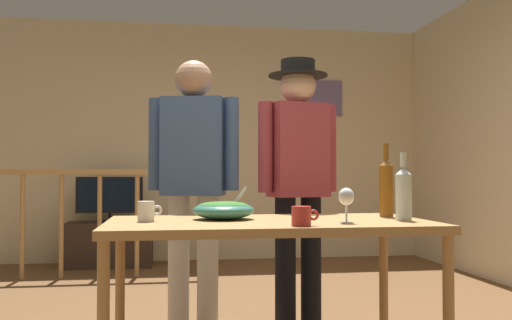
{
  "coord_description": "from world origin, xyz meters",
  "views": [
    {
      "loc": [
        -0.5,
        -3.35,
        0.97
      ],
      "look_at": [
        -0.03,
        -0.25,
        1.05
      ],
      "focal_mm": 39.77,
      "sensor_mm": 36.0,
      "label": 1
    }
  ],
  "objects_px": {
    "framed_picture": "(319,98)",
    "flat_screen_tv": "(110,196)",
    "tv_console": "(110,244)",
    "wine_bottle_clear": "(403,193)",
    "salad_bowl": "(224,209)",
    "person_standing_left": "(193,172)",
    "wine_bottle_amber": "(386,187)",
    "serving_table": "(268,234)",
    "mug_white": "(146,211)",
    "person_standing_right": "(298,168)",
    "mug_red": "(302,216)",
    "stair_railing": "(138,210)",
    "wine_glass": "(346,198)"
  },
  "relations": [
    {
      "from": "framed_picture",
      "to": "flat_screen_tv",
      "type": "relative_size",
      "value": 0.81
    },
    {
      "from": "tv_console",
      "to": "wine_bottle_clear",
      "type": "height_order",
      "value": "wine_bottle_clear"
    },
    {
      "from": "salad_bowl",
      "to": "person_standing_left",
      "type": "xyz_separation_m",
      "value": [
        -0.12,
        0.71,
        0.19
      ]
    },
    {
      "from": "salad_bowl",
      "to": "wine_bottle_amber",
      "type": "xyz_separation_m",
      "value": [
        0.86,
        0.04,
        0.11
      ]
    },
    {
      "from": "serving_table",
      "to": "wine_bottle_clear",
      "type": "xyz_separation_m",
      "value": [
        0.64,
        -0.11,
        0.2
      ]
    },
    {
      "from": "wine_bottle_clear",
      "to": "mug_white",
      "type": "bearing_deg",
      "value": 174.62
    },
    {
      "from": "salad_bowl",
      "to": "person_standing_right",
      "type": "relative_size",
      "value": 0.18
    },
    {
      "from": "wine_bottle_clear",
      "to": "mug_red",
      "type": "relative_size",
      "value": 2.73
    },
    {
      "from": "wine_bottle_amber",
      "to": "mug_white",
      "type": "relative_size",
      "value": 3.35
    },
    {
      "from": "stair_railing",
      "to": "salad_bowl",
      "type": "bearing_deg",
      "value": -78.4
    },
    {
      "from": "tv_console",
      "to": "framed_picture",
      "type": "bearing_deg",
      "value": 6.97
    },
    {
      "from": "stair_railing",
      "to": "person_standing_right",
      "type": "height_order",
      "value": "person_standing_right"
    },
    {
      "from": "mug_white",
      "to": "person_standing_right",
      "type": "height_order",
      "value": "person_standing_right"
    },
    {
      "from": "wine_glass",
      "to": "wine_bottle_clear",
      "type": "xyz_separation_m",
      "value": [
        0.32,
        0.1,
        0.02
      ]
    },
    {
      "from": "flat_screen_tv",
      "to": "person_standing_right",
      "type": "relative_size",
      "value": 0.41
    },
    {
      "from": "framed_picture",
      "to": "wine_glass",
      "type": "relative_size",
      "value": 3.45
    },
    {
      "from": "tv_console",
      "to": "flat_screen_tv",
      "type": "xyz_separation_m",
      "value": [
        0.0,
        -0.03,
        0.52
      ]
    },
    {
      "from": "person_standing_left",
      "to": "wine_bottle_clear",
      "type": "bearing_deg",
      "value": 150.66
    },
    {
      "from": "stair_railing",
      "to": "person_standing_left",
      "type": "bearing_deg",
      "value": -77.77
    },
    {
      "from": "wine_bottle_amber",
      "to": "person_standing_right",
      "type": "relative_size",
      "value": 0.23
    },
    {
      "from": "wine_bottle_clear",
      "to": "person_standing_left",
      "type": "relative_size",
      "value": 0.2
    },
    {
      "from": "wine_bottle_clear",
      "to": "person_standing_left",
      "type": "xyz_separation_m",
      "value": [
        -0.97,
        0.91,
        0.11
      ]
    },
    {
      "from": "tv_console",
      "to": "mug_white",
      "type": "relative_size",
      "value": 7.84
    },
    {
      "from": "mug_red",
      "to": "person_standing_left",
      "type": "relative_size",
      "value": 0.07
    },
    {
      "from": "flat_screen_tv",
      "to": "mug_red",
      "type": "relative_size",
      "value": 5.72
    },
    {
      "from": "flat_screen_tv",
      "to": "stair_railing",
      "type": "bearing_deg",
      "value": -61.38
    },
    {
      "from": "wine_glass",
      "to": "wine_bottle_amber",
      "type": "bearing_deg",
      "value": 46.18
    },
    {
      "from": "framed_picture",
      "to": "tv_console",
      "type": "bearing_deg",
      "value": -173.03
    },
    {
      "from": "flat_screen_tv",
      "to": "serving_table",
      "type": "height_order",
      "value": "flat_screen_tv"
    },
    {
      "from": "flat_screen_tv",
      "to": "mug_white",
      "type": "relative_size",
      "value": 6.0
    },
    {
      "from": "serving_table",
      "to": "person_standing_left",
      "type": "relative_size",
      "value": 0.92
    },
    {
      "from": "flat_screen_tv",
      "to": "wine_bottle_amber",
      "type": "bearing_deg",
      "value": -62.29
    },
    {
      "from": "framed_picture",
      "to": "mug_white",
      "type": "xyz_separation_m",
      "value": [
        -1.84,
        -3.78,
        -1.08
      ]
    },
    {
      "from": "wine_glass",
      "to": "mug_white",
      "type": "xyz_separation_m",
      "value": [
        -0.9,
        0.22,
        -0.07
      ]
    },
    {
      "from": "wine_bottle_amber",
      "to": "person_standing_left",
      "type": "relative_size",
      "value": 0.23
    },
    {
      "from": "tv_console",
      "to": "person_standing_right",
      "type": "relative_size",
      "value": 0.53
    },
    {
      "from": "person_standing_left",
      "to": "stair_railing",
      "type": "bearing_deg",
      "value": -64.13
    },
    {
      "from": "mug_white",
      "to": "wine_glass",
      "type": "bearing_deg",
      "value": -13.57
    },
    {
      "from": "wine_bottle_clear",
      "to": "mug_red",
      "type": "distance_m",
      "value": 0.6
    },
    {
      "from": "tv_console",
      "to": "wine_bottle_clear",
      "type": "xyz_separation_m",
      "value": [
        1.75,
        -3.61,
        0.65
      ]
    },
    {
      "from": "framed_picture",
      "to": "person_standing_left",
      "type": "xyz_separation_m",
      "value": [
        -1.59,
        -2.99,
        -0.89
      ]
    },
    {
      "from": "stair_railing",
      "to": "wine_bottle_clear",
      "type": "bearing_deg",
      "value": -64.48
    },
    {
      "from": "salad_bowl",
      "to": "wine_glass",
      "type": "bearing_deg",
      "value": -29.65
    },
    {
      "from": "wine_bottle_amber",
      "to": "person_standing_right",
      "type": "distance_m",
      "value": 0.75
    },
    {
      "from": "stair_railing",
      "to": "salad_bowl",
      "type": "height_order",
      "value": "stair_railing"
    },
    {
      "from": "flat_screen_tv",
      "to": "person_standing_right",
      "type": "xyz_separation_m",
      "value": [
        1.44,
        -2.67,
        0.26
      ]
    },
    {
      "from": "flat_screen_tv",
      "to": "salad_bowl",
      "type": "bearing_deg",
      "value": -75.11
    },
    {
      "from": "wine_bottle_clear",
      "to": "serving_table",
      "type": "bearing_deg",
      "value": 170.15
    },
    {
      "from": "wine_bottle_clear",
      "to": "wine_bottle_amber",
      "type": "bearing_deg",
      "value": 88.54
    },
    {
      "from": "flat_screen_tv",
      "to": "person_standing_left",
      "type": "xyz_separation_m",
      "value": [
        0.78,
        -2.67,
        0.24
      ]
    }
  ]
}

